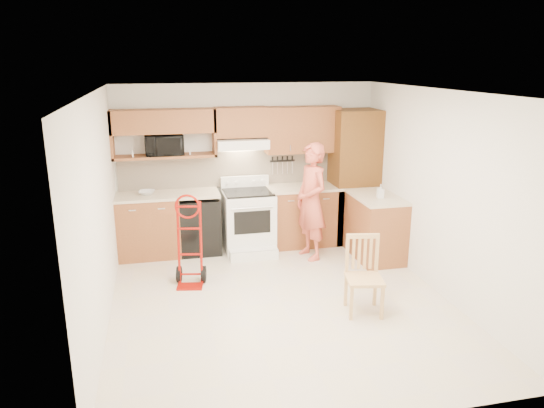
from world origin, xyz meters
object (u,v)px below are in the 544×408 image
object	(u,v)px
microwave	(164,145)
person	(311,202)
hand_truck	(189,245)
dining_chair	(365,276)
range	(249,217)

from	to	relation	value
microwave	person	distance (m)	2.30
person	microwave	bearing A→B (deg)	-124.28
hand_truck	dining_chair	world-z (taller)	hand_truck
dining_chair	person	bearing A→B (deg)	103.37
microwave	person	size ratio (longest dim) A/B	0.32
person	hand_truck	xyz separation A→B (m)	(-1.81, -0.60, -0.31)
person	dining_chair	bearing A→B (deg)	-11.40
dining_chair	hand_truck	bearing A→B (deg)	158.02
microwave	range	world-z (taller)	microwave
dining_chair	range	bearing A→B (deg)	122.92
hand_truck	dining_chair	size ratio (longest dim) A/B	1.22
hand_truck	dining_chair	distance (m)	2.25
person	dining_chair	distance (m)	1.85
person	hand_truck	world-z (taller)	person
hand_truck	person	bearing A→B (deg)	29.33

